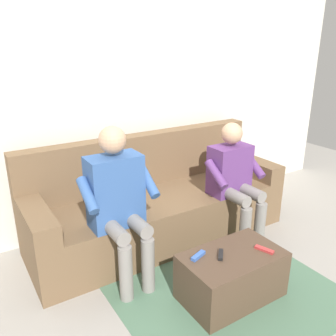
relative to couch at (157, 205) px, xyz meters
name	(u,v)px	position (x,y,z in m)	size (l,w,h in m)	color
ground_plane	(204,273)	(0.00, 0.73, -0.31)	(8.00, 8.00, 0.00)	gray
back_wall	(130,92)	(0.00, -0.49, 1.00)	(5.50, 0.06, 2.62)	beige
couch	(157,205)	(0.00, 0.00, 0.00)	(2.41, 0.81, 0.94)	brown
coffee_table	(231,275)	(0.00, 1.05, -0.13)	(0.73, 0.43, 0.36)	#4C3828
person_left_seated	(234,176)	(-0.57, 0.42, 0.31)	(0.52, 0.50, 1.10)	#5B3370
person_right_seated	(118,198)	(0.57, 0.40, 0.37)	(0.55, 0.48, 1.21)	#335693
remote_blue	(198,256)	(0.23, 0.95, 0.06)	(0.13, 0.04, 0.02)	#3860B7
remote_black	(221,255)	(0.09, 1.02, 0.05)	(0.12, 0.03, 0.02)	black
remote_red	(264,249)	(-0.22, 1.13, 0.05)	(0.14, 0.04, 0.02)	#B73333
floor_rug	(220,287)	(0.00, 0.94, -0.31)	(1.57, 1.50, 0.01)	#4C7056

